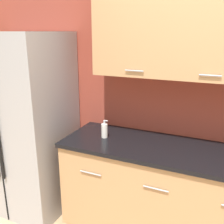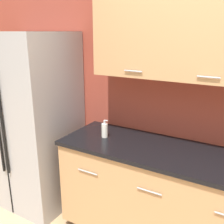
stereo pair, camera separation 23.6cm
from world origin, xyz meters
name	(u,v)px [view 2 (the right image)]	position (x,y,z in m)	size (l,w,h in m)	color
counter_unit	(195,207)	(-0.21, 0.90, 0.47)	(2.41, 0.64, 0.93)	black
refrigerator	(32,122)	(-1.99, 0.84, 0.94)	(0.89, 0.77, 1.88)	#9E9EA0
soap_dispenser	(105,130)	(-1.08, 0.88, 1.00)	(0.06, 0.06, 0.17)	silver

